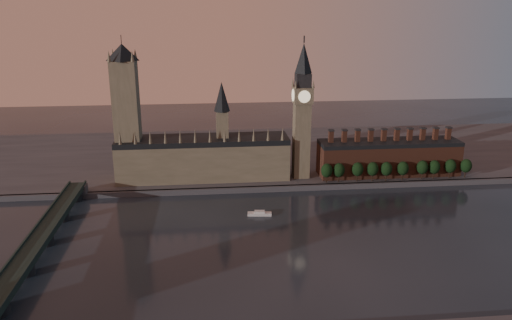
{
  "coord_description": "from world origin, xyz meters",
  "views": [
    {
      "loc": [
        -61.57,
        -253.24,
        130.56
      ],
      "look_at": [
        -30.44,
        55.0,
        35.45
      ],
      "focal_mm": 35.0,
      "sensor_mm": 36.0,
      "label": 1
    }
  ],
  "objects_px": {
    "river_boat": "(260,214)",
    "victoria_tower": "(126,109)",
    "westminster_bridge": "(34,249)",
    "big_ben": "(302,110)"
  },
  "relations": [
    {
      "from": "westminster_bridge",
      "to": "victoria_tower",
      "type": "bearing_deg",
      "value": 73.44
    },
    {
      "from": "victoria_tower",
      "to": "westminster_bridge",
      "type": "distance_m",
      "value": 133.21
    },
    {
      "from": "big_ben",
      "to": "westminster_bridge",
      "type": "distance_m",
      "value": 205.83
    },
    {
      "from": "river_boat",
      "to": "victoria_tower",
      "type": "bearing_deg",
      "value": 149.08
    },
    {
      "from": "big_ben",
      "to": "westminster_bridge",
      "type": "height_order",
      "value": "big_ben"
    },
    {
      "from": "westminster_bridge",
      "to": "river_boat",
      "type": "relative_size",
      "value": 12.48
    },
    {
      "from": "river_boat",
      "to": "big_ben",
      "type": "bearing_deg",
      "value": 64.28
    },
    {
      "from": "victoria_tower",
      "to": "big_ben",
      "type": "bearing_deg",
      "value": -2.2
    },
    {
      "from": "westminster_bridge",
      "to": "river_boat",
      "type": "xyz_separation_m",
      "value": [
        126.05,
        49.49,
        -6.24
      ]
    },
    {
      "from": "victoria_tower",
      "to": "westminster_bridge",
      "type": "xyz_separation_m",
      "value": [
        -35.0,
        -117.7,
        -51.65
      ]
    }
  ]
}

